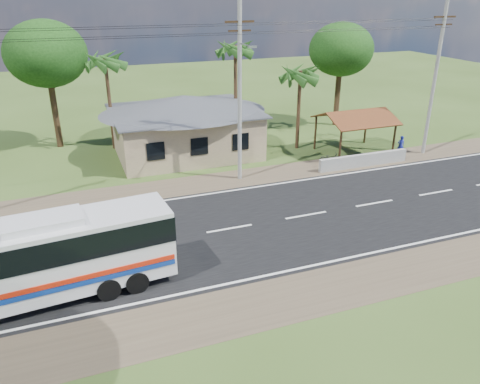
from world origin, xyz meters
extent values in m
plane|color=#324719|center=(0.00, 0.00, 0.00)|extent=(120.00, 120.00, 0.00)
cube|color=black|center=(0.00, 0.00, 0.01)|extent=(120.00, 10.00, 0.02)
cube|color=brown|center=(0.00, 6.50, 0.01)|extent=(120.00, 3.00, 0.01)
cube|color=brown|center=(0.00, -6.50, 0.01)|extent=(120.00, 3.00, 0.01)
cube|color=silver|center=(0.00, 4.70, 0.03)|extent=(120.00, 0.15, 0.01)
cube|color=silver|center=(0.00, -4.70, 0.03)|extent=(120.00, 0.15, 0.01)
cube|color=silver|center=(0.00, 0.00, 0.03)|extent=(120.00, 0.15, 0.01)
cube|color=tan|center=(1.00, 13.00, 1.60)|extent=(10.00, 8.00, 3.20)
cube|color=#4C4F54|center=(1.00, 13.00, 3.25)|extent=(10.60, 8.60, 0.10)
pyramid|color=#4C4F54|center=(1.00, 13.00, 4.40)|extent=(12.40, 10.00, 1.20)
cube|color=black|center=(-2.00, 8.98, 1.70)|extent=(1.20, 0.08, 1.20)
cube|color=black|center=(1.00, 8.98, 1.70)|extent=(1.20, 0.08, 1.20)
cube|color=black|center=(4.00, 8.98, 1.70)|extent=(1.20, 0.08, 1.20)
cylinder|color=#352413|center=(10.70, 6.70, 1.30)|extent=(0.16, 0.16, 2.60)
cylinder|color=#352413|center=(10.70, 10.30, 1.30)|extent=(0.16, 0.16, 2.60)
cylinder|color=#352413|center=(15.30, 6.70, 1.30)|extent=(0.16, 0.16, 2.60)
cylinder|color=#352413|center=(15.30, 10.30, 1.30)|extent=(0.16, 0.16, 2.60)
cube|color=brown|center=(13.00, 7.40, 2.90)|extent=(5.20, 2.28, 0.90)
cube|color=brown|center=(13.00, 9.60, 2.90)|extent=(5.20, 2.28, 0.90)
cube|color=#352413|center=(13.00, 8.50, 3.25)|extent=(5.20, 0.12, 0.12)
cube|color=#9E9E99|center=(12.00, 5.60, 0.45)|extent=(7.00, 0.30, 0.90)
cylinder|color=#9E9E99|center=(3.00, 6.50, 5.50)|extent=(0.26, 0.26, 11.00)
cube|color=#352413|center=(3.00, 6.50, 9.80)|extent=(1.80, 0.12, 0.12)
cube|color=#352413|center=(3.00, 6.50, 9.30)|extent=(1.40, 0.10, 0.10)
cylinder|color=#9E9E99|center=(18.00, 6.50, 5.50)|extent=(0.26, 0.26, 11.00)
cube|color=#352413|center=(18.00, 6.50, 9.80)|extent=(1.80, 0.12, 0.12)
cube|color=#352413|center=(18.00, 6.50, 9.30)|extent=(1.40, 0.10, 0.10)
cylinder|color=gray|center=(3.00, 5.50, 8.60)|extent=(0.08, 2.00, 0.08)
cube|color=gray|center=(3.00, 4.50, 8.60)|extent=(0.50, 0.18, 0.12)
cylinder|color=black|center=(-5.00, 6.50, 9.60)|extent=(16.00, 0.02, 0.02)
cylinder|color=black|center=(10.50, 6.50, 9.60)|extent=(15.00, 0.02, 0.02)
cylinder|color=#47301E|center=(9.50, 11.00, 3.00)|extent=(0.28, 0.28, 6.00)
cylinder|color=#47301E|center=(6.00, 15.50, 3.75)|extent=(0.28, 0.28, 7.50)
cylinder|color=#47301E|center=(-4.00, 16.00, 3.50)|extent=(0.28, 0.28, 7.00)
cylinder|color=#47301E|center=(-8.00, 18.00, 2.97)|extent=(0.50, 0.50, 5.95)
ellipsoid|color=#13340E|center=(-8.00, 18.00, 7.15)|extent=(6.00, 6.00, 4.92)
cylinder|color=#47301E|center=(16.00, 16.00, 2.80)|extent=(0.50, 0.50, 5.60)
ellipsoid|color=#13340E|center=(16.00, 16.00, 6.72)|extent=(5.60, 5.60, 4.59)
cube|color=silver|center=(-9.50, -3.15, 1.87)|extent=(11.66, 3.39, 2.87)
cube|color=black|center=(-9.50, -3.15, 2.59)|extent=(11.71, 3.45, 1.05)
cube|color=#B2200B|center=(-9.39, -4.36, 1.34)|extent=(11.27, 1.02, 0.21)
cube|color=navy|center=(-9.39, -4.36, 1.10)|extent=(11.27, 1.02, 0.21)
cube|color=silver|center=(-8.55, -3.07, 3.45)|extent=(3.00, 1.78, 0.29)
cylinder|color=black|center=(-6.54, -4.00, 0.48)|extent=(0.98, 0.42, 0.96)
cylinder|color=black|center=(-6.73, -1.80, 0.48)|extent=(0.98, 0.42, 0.96)
cylinder|color=black|center=(-5.40, -3.90, 0.48)|extent=(0.98, 0.42, 0.96)
cylinder|color=black|center=(-5.59, -1.70, 0.48)|extent=(0.98, 0.42, 0.96)
imported|color=black|center=(10.09, 6.92, 0.41)|extent=(1.66, 1.02, 0.82)
imported|color=#1B2699|center=(16.11, 6.84, 0.73)|extent=(0.59, 0.45, 1.45)
camera|label=1|loc=(-7.08, -20.49, 11.52)|focal=35.00mm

